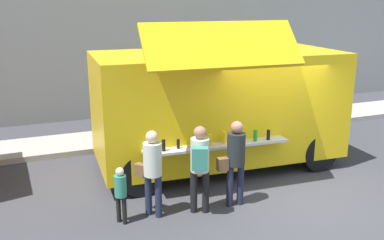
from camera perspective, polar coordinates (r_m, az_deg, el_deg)
name	(u,v)px	position (r m, az deg, el deg)	size (l,w,h in m)	color
ground_plane	(295,196)	(9.21, 13.39, -9.64)	(60.00, 60.00, 0.00)	#38383D
curb_strip	(38,148)	(12.15, -19.62, -3.51)	(28.00, 1.60, 0.15)	#9E998E
food_truck_main	(218,105)	(10.12, 3.46, 2.02)	(5.71, 3.40, 3.46)	gold
trash_bin	(307,109)	(14.43, 14.86, 1.40)	(0.60, 0.60, 0.91)	#2D643B
customer_front_ordering	(235,156)	(8.24, 5.70, -4.79)	(0.55, 0.34, 1.69)	#1D2136
customer_mid_with_backpack	(200,161)	(7.88, 1.04, -5.46)	(0.44, 0.55, 1.68)	black
customer_rear_waiting	(152,166)	(7.85, -5.29, -6.08)	(0.46, 0.48, 1.64)	#1E2539
child_near_queue	(121,190)	(7.80, -9.38, -9.10)	(0.21, 0.21, 1.05)	black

